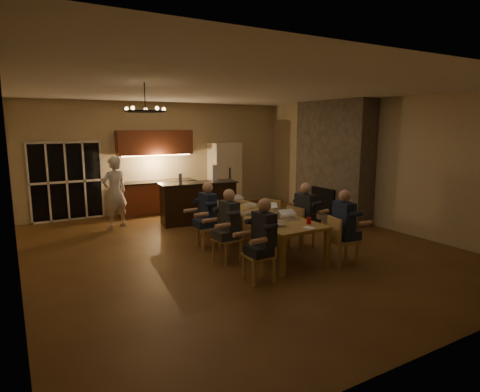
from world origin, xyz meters
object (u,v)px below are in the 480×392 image
at_px(person_left_near, 264,240).
at_px(laptop_b, 290,214).
at_px(standing_person, 115,192).
at_px(person_left_far, 208,215).
at_px(laptop_a, 276,219).
at_px(mug_back, 224,205).
at_px(bar_blender, 215,173).
at_px(chandelier, 145,111).
at_px(dining_table, 256,230).
at_px(can_silver, 278,216).
at_px(chair_right_far, 277,217).
at_px(laptop_e, 225,200).
at_px(plate_near, 287,216).
at_px(mug_mid, 249,206).
at_px(person_left_mid, 229,226).
at_px(plate_far, 251,204).
at_px(bar_bottle, 180,178).
at_px(laptop_f, 239,198).
at_px(mug_front, 265,215).
at_px(can_right, 263,205).
at_px(bar_island, 198,203).
at_px(plate_left, 268,223).
at_px(laptop_d, 270,207).
at_px(person_right_mid, 305,216).
at_px(laptop_c, 247,208).
at_px(can_cola, 220,200).
at_px(chair_left_mid, 227,239).
at_px(chair_left_far, 209,227).
at_px(person_right_near, 344,227).
at_px(redcup_near, 309,221).
at_px(chair_right_mid, 301,227).
at_px(chair_right_near, 343,241).
at_px(chair_left_near, 259,255).

bearing_deg(person_left_near, laptop_b, 122.10).
bearing_deg(person_left_near, standing_person, -167.72).
height_order(person_left_far, laptop_a, person_left_far).
height_order(mug_back, bar_blender, bar_blender).
distance_m(chandelier, laptop_b, 3.25).
height_order(dining_table, can_silver, can_silver).
height_order(chair_right_far, laptop_e, laptop_e).
bearing_deg(can_silver, plate_near, 20.78).
distance_m(laptop_e, mug_mid, 0.64).
distance_m(person_left_mid, standing_person, 3.90).
height_order(plate_far, bar_bottle, bar_bottle).
bearing_deg(plate_far, laptop_f, 111.55).
bearing_deg(mug_front, can_right, 59.54).
height_order(standing_person, laptop_f, standing_person).
height_order(bar_island, plate_left, bar_island).
height_order(person_left_near, mug_mid, person_left_near).
bearing_deg(laptop_d, laptop_e, 138.47).
xyz_separation_m(person_left_mid, person_right_mid, (1.75, -0.06, 0.00)).
relative_size(person_left_mid, plate_left, 4.98).
relative_size(person_left_near, laptop_c, 4.31).
distance_m(person_left_near, standing_person, 4.99).
height_order(dining_table, plate_near, plate_near).
height_order(person_right_mid, can_cola, person_right_mid).
height_order(chandelier, can_cola, chandelier).
distance_m(chair_left_mid, laptop_b, 1.29).
distance_m(chair_left_far, chandelier, 2.93).
bearing_deg(person_left_far, person_left_mid, -5.68).
relative_size(person_right_near, laptop_d, 4.31).
bearing_deg(person_right_mid, can_cola, 18.99).
bearing_deg(bar_island, redcup_near, -76.72).
xyz_separation_m(dining_table, person_left_far, (-0.83, 0.56, 0.31)).
distance_m(chair_right_mid, can_right, 0.99).
distance_m(dining_table, laptop_a, 1.17).
bearing_deg(plate_left, mug_back, 90.62).
height_order(standing_person, mug_mid, standing_person).
bearing_deg(plate_near, chair_left_mid, 175.13).
xyz_separation_m(person_right_mid, bar_blender, (-0.49, 3.17, 0.60)).
bearing_deg(person_left_mid, dining_table, 115.20).
bearing_deg(chair_left_mid, dining_table, 103.38).
xyz_separation_m(chair_right_near, can_silver, (-0.78, 0.97, 0.37)).
relative_size(chair_left_near, can_silver, 7.42).
height_order(bar_island, bar_blender, bar_blender).
xyz_separation_m(laptop_c, mug_mid, (0.34, 0.48, -0.06)).
bearing_deg(chair_left_mid, laptop_b, 58.95).
relative_size(laptop_a, bar_bottle, 1.33).
height_order(laptop_a, laptop_c, same).
bearing_deg(can_cola, bar_island, 88.07).
bearing_deg(chair_right_far, mug_back, 60.25).
bearing_deg(laptop_c, chair_left_far, -63.61).
xyz_separation_m(person_right_near, can_cola, (-1.06, 2.91, 0.12)).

